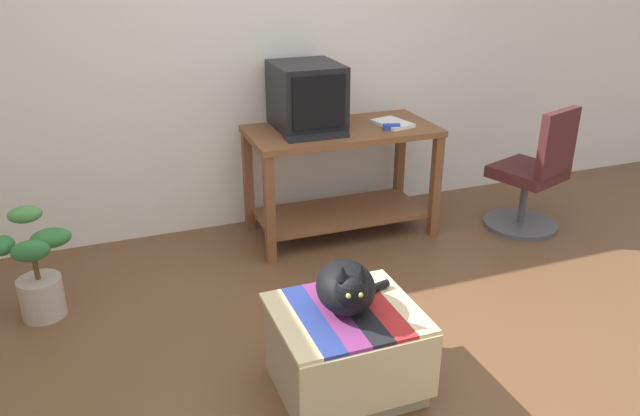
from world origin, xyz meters
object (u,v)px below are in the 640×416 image
Objects in this scene: desk at (341,163)px; potted_plant at (37,273)px; cat at (347,287)px; keyboard at (316,136)px; ottoman_with_blanket at (346,350)px; office_chair at (534,178)px; book at (392,123)px; stapler at (392,127)px; tv_monitor at (307,97)px.

potted_plant is at bearing -167.23° from desk.
desk is 1.66m from cat.
keyboard is 0.63× the size of ottoman_with_blanket.
office_chair reaches higher than desk.
ottoman_with_blanket is at bearing -135.10° from book.
book is 0.12m from stapler.
potted_plant is (-1.31, 1.13, -0.26)m from cat.
book is at bearing 57.15° from ottoman_with_blanket.
stapler is at bearing 0.16° from keyboard.
cat is (0.00, 0.01, 0.32)m from ottoman_with_blanket.
keyboard is 0.52m from stapler.
stapler is (-0.98, 0.28, 0.39)m from office_chair.
book is at bearing 9.08° from potted_plant.
desk is 0.37m from keyboard.
potted_plant reaches higher than ottoman_with_blanket.
stapler reaches higher than desk.
tv_monitor is 4.40× the size of stapler.
desk is at bearing 159.56° from book.
cat is (-0.62, -1.55, 0.02)m from desk.
ottoman_with_blanket is at bearing 163.55° from stapler.
stapler is at bearing -132.55° from book.
tv_monitor is at bearing 75.94° from ottoman_with_blanket.
book is (0.58, 0.09, -0.00)m from keyboard.
office_chair is 8.09× the size of stapler.
stapler is (-0.06, -0.10, 0.01)m from book.
keyboard is 3.64× the size of stapler.
book is at bearing -41.59° from office_chair.
ottoman_with_blanket is (-0.42, -1.66, -0.75)m from tv_monitor.
tv_monitor reaches higher than keyboard.
cat is 2.20m from office_chair.
potted_plant is at bearing 113.39° from stapler.
desk is 3.01× the size of cat.
stapler is (0.50, -0.25, -0.19)m from tv_monitor.
office_chair is at bearing 42.62° from cat.
office_chair is at bearing -9.51° from keyboard.
office_chair is (0.92, -0.38, -0.38)m from book.
stapler is (0.91, 1.40, 0.25)m from cat.
keyboard is 1.48m from cat.
book reaches higher than ottoman_with_blanket.
desk is 2.07× the size of potted_plant.
office_chair is 1.09m from stapler.
stapler is (0.29, -0.15, 0.26)m from desk.
stapler is at bearing -25.92° from tv_monitor.
tv_monitor is 0.61m from book.
desk is 1.99× the size of ottoman_with_blanket.
keyboard is at bearing 74.59° from ottoman_with_blanket.
book is at bearing -7.54° from desk.
keyboard reaches higher than ottoman_with_blanket.
book is (0.56, -0.15, -0.19)m from tv_monitor.
desk is at bearing -37.86° from office_chair.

